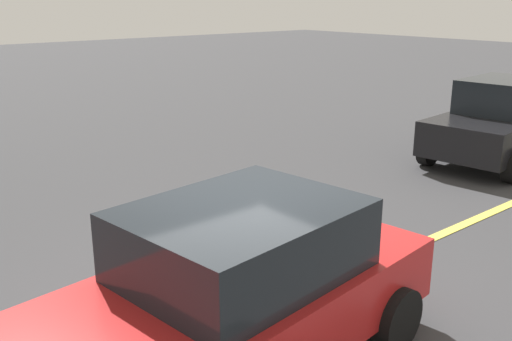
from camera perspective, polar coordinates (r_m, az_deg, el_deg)
name	(u,v)px	position (r m, az deg, el deg)	size (l,w,h in m)	color
ground_plane	(247,320)	(6.43, -0.88, -14.47)	(80.00, 80.00, 0.00)	#38383A
lane_marking_centre	(415,246)	(8.42, 15.35, -7.15)	(28.00, 0.16, 0.01)	#E0D14C
car_red_mid_road	(230,293)	(5.28, -2.53, -11.94)	(4.38, 2.42, 1.58)	red
car_black_behind_van	(501,121)	(13.15, 22.92, 4.49)	(4.05, 2.26, 1.70)	black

